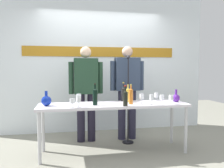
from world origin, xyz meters
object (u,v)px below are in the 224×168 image
object	(u,v)px
decanter_blue_left	(46,101)
wine_glass_right_4	(171,98)
wine_bottle_2	(124,94)
wine_glass_right_1	(142,97)
presenter_left	(86,88)
wine_glass_left_1	(79,100)
wine_bottle_0	(131,96)
wine_glass_left_3	(72,101)
microphone_stand	(128,114)
presenter_right	(127,86)
wine_glass_right_2	(162,97)
wine_glass_left_0	(78,99)
wine_glass_right_0	(151,98)
decanter_blue_right	(176,98)
wine_bottle_1	(125,97)
wine_bottle_3	(128,94)
wine_glass_left_2	(79,97)
wine_glass_right_3	(156,95)
wine_bottle_4	(95,96)
display_table	(114,108)

from	to	relation	value
decanter_blue_left	wine_glass_right_4	bearing A→B (deg)	-6.24
wine_bottle_2	wine_glass_right_1	distance (m)	0.41
wine_glass_right_1	presenter_left	bearing A→B (deg)	136.38
wine_glass_left_1	wine_bottle_0	bearing A→B (deg)	10.45
wine_glass_left_3	microphone_stand	xyz separation A→B (m)	(0.98, 0.62, -0.35)
presenter_right	wine_glass_right_2	bearing A→B (deg)	-64.27
wine_glass_left_0	wine_glass_right_0	size ratio (longest dim) A/B	0.92
decanter_blue_right	wine_bottle_1	distance (m)	0.94
decanter_blue_left	presenter_left	xyz separation A→B (m)	(0.63, 0.65, 0.12)
presenter_left	presenter_right	distance (m)	0.76
wine_glass_right_1	wine_glass_right_2	distance (m)	0.33
wine_bottle_3	microphone_stand	xyz separation A→B (m)	(0.08, 0.29, -0.38)
wine_bottle_0	wine_glass_right_1	size ratio (longest dim) A/B	1.87
wine_glass_right_2	microphone_stand	size ratio (longest dim) A/B	0.09
wine_glass_left_2	wine_glass_right_2	distance (m)	1.30
wine_bottle_1	wine_glass_left_3	bearing A→B (deg)	178.29
decanter_blue_right	presenter_right	size ratio (longest dim) A/B	0.12
decanter_blue_right	wine_glass_left_0	xyz separation A→B (m)	(-1.58, -0.11, 0.03)
wine_bottle_0	wine_bottle_2	size ratio (longest dim) A/B	0.97
wine_glass_left_1	wine_glass_right_2	xyz separation A→B (m)	(1.29, 0.12, -0.02)
wine_bottle_0	wine_glass_right_3	bearing A→B (deg)	15.39
wine_bottle_4	wine_glass_left_3	world-z (taller)	wine_bottle_4
presenter_right	wine_glass_left_1	world-z (taller)	presenter_right
wine_glass_left_0	wine_glass_left_2	world-z (taller)	wine_glass_left_2
decanter_blue_right	wine_bottle_0	distance (m)	0.79
wine_bottle_1	wine_glass_right_0	distance (m)	0.41
decanter_blue_left	wine_bottle_0	bearing A→B (deg)	-3.75
presenter_left	wine_glass_left_3	size ratio (longest dim) A/B	13.36
decanter_blue_left	wine_glass_left_3	size ratio (longest dim) A/B	1.73
wine_glass_left_3	presenter_right	bearing A→B (deg)	40.01
wine_glass_left_0	wine_glass_right_1	xyz separation A→B (m)	(0.96, 0.01, 0.02)
decanter_blue_left	wine_glass_left_3	bearing A→B (deg)	-29.74
wine_glass_left_3	wine_bottle_1	bearing A→B (deg)	-1.71
wine_glass_left_3	decanter_blue_left	bearing A→B (deg)	150.26
wine_glass_right_0	microphone_stand	xyz separation A→B (m)	(-0.19, 0.62, -0.37)
wine_bottle_3	wine_bottle_2	bearing A→B (deg)	111.43
wine_bottle_0	wine_glass_right_0	world-z (taller)	wine_bottle_0
wine_bottle_0	wine_glass_right_2	distance (m)	0.50
display_table	wine_bottle_4	world-z (taller)	wine_bottle_4
wine_bottle_2	wine_glass_left_2	xyz separation A→B (m)	(-0.74, -0.12, -0.02)
wine_glass_right_2	decanter_blue_right	bearing A→B (deg)	20.31
presenter_right	wine_glass_left_3	world-z (taller)	presenter_right
wine_glass_right_0	wine_glass_left_3	bearing A→B (deg)	-179.92
wine_glass_right_4	wine_glass_right_3	bearing A→B (deg)	119.86
wine_glass_left_1	decanter_blue_right	bearing A→B (deg)	8.25
wine_glass_left_0	wine_glass_right_4	world-z (taller)	wine_glass_left_0
wine_bottle_3	wine_glass_left_0	size ratio (longest dim) A/B	2.10
presenter_left	wine_glass_left_3	world-z (taller)	presenter_left
decanter_blue_left	wine_bottle_3	world-z (taller)	wine_bottle_3
wine_bottle_1	wine_glass_left_2	size ratio (longest dim) A/B	1.99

